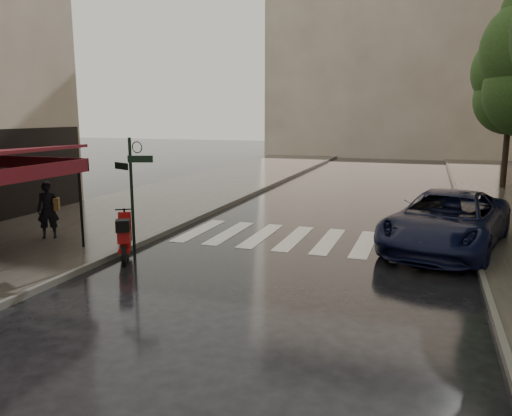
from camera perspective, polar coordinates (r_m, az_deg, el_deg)
The scene contains 11 objects.
ground at distance 10.89m, azimuth -16.93°, elevation -9.60°, with size 120.00×120.00×0.00m, color black.
sidewalk_near at distance 23.12m, azimuth -8.59°, elevation 1.50°, with size 6.00×60.00×0.12m, color #38332D.
curb_near at distance 21.88m, azimuth -1.49°, elevation 1.14°, with size 0.12×60.00×0.16m, color #595651.
curb_far at distance 20.56m, azimuth 22.42°, elevation -0.28°, with size 0.12×60.00×0.16m, color #595651.
crosswalk at distance 15.01m, azimuth 6.32°, elevation -3.61°, with size 7.85×3.20×0.01m.
signpost at distance 13.52m, azimuth -14.02°, elevation 2.46°, with size 1.17×0.29×3.10m.
backdrop_building at distance 46.74m, azimuth 15.86°, elevation 18.02°, with size 22.00×6.00×20.00m, color gray.
tree_far at distance 27.49m, azimuth 27.26°, elevation 13.19°, with size 3.80×3.80×8.16m.
pedestrian_with_umbrella at distance 15.58m, azimuth -22.87°, elevation 2.69°, with size 1.37×1.38×2.46m.
scooter at distance 13.32m, azimuth -14.80°, elevation -3.30°, with size 1.08×1.60×1.19m.
parked_car at distance 14.71m, azimuth 20.98°, elevation -1.37°, with size 2.66×5.76×1.60m, color black.
Camera 1 is at (6.15, -8.20, 3.68)m, focal length 35.00 mm.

